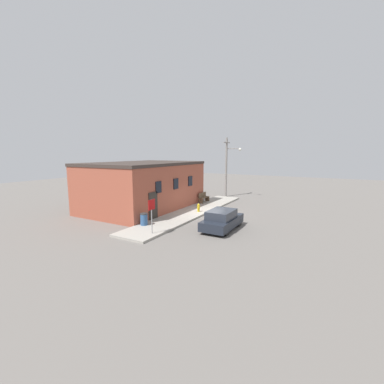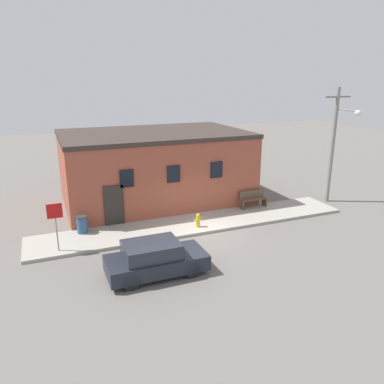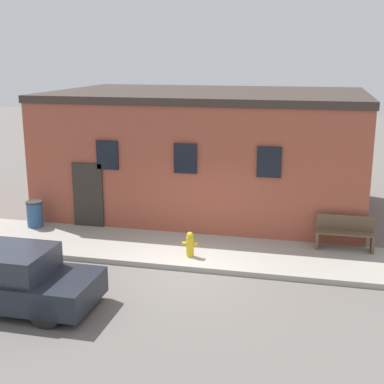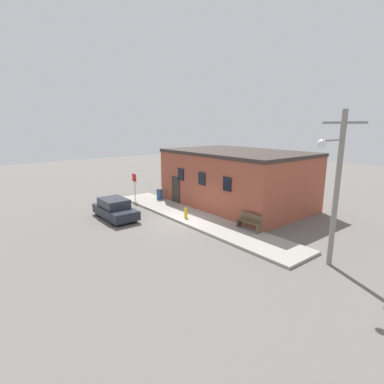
% 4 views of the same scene
% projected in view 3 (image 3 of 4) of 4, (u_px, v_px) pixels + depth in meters
% --- Properties ---
extents(ground_plane, '(80.00, 80.00, 0.00)m').
position_uv_depth(ground_plane, '(188.00, 272.00, 13.92)').
color(ground_plane, '#66605B').
extents(sidewalk, '(16.53, 2.64, 0.15)m').
position_uv_depth(sidewalk, '(199.00, 252.00, 15.14)').
color(sidewalk, '#9E998E').
rests_on(sidewalk, ground).
extents(brick_building, '(10.75, 6.98, 4.26)m').
position_uv_depth(brick_building, '(209.00, 151.00, 19.27)').
color(brick_building, '#9E4C38').
rests_on(brick_building, ground).
extents(fire_hydrant, '(0.42, 0.20, 0.70)m').
position_uv_depth(fire_hydrant, '(190.00, 244.00, 14.51)').
color(fire_hydrant, gold).
rests_on(fire_hydrant, sidewalk).
extents(bench, '(1.59, 0.44, 0.96)m').
position_uv_depth(bench, '(345.00, 233.00, 15.05)').
color(bench, brown).
rests_on(bench, sidewalk).
extents(trash_bin, '(0.53, 0.53, 0.83)m').
position_uv_depth(trash_bin, '(35.00, 214.00, 17.04)').
color(trash_bin, '#2D517F').
rests_on(trash_bin, sidewalk).
extents(parked_car, '(3.83, 1.73, 1.34)m').
position_uv_depth(parked_car, '(10.00, 279.00, 11.91)').
color(parked_car, black).
rests_on(parked_car, ground).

